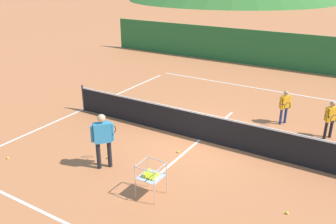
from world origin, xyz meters
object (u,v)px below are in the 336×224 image
Objects in this scene: tennis_net at (200,126)px; tennis_ball_6 at (178,152)px; tennis_ball_1 at (108,157)px; ball_cart at (150,175)px; tennis_ball_3 at (8,158)px; student_1 at (331,116)px; instructor at (103,136)px; tennis_ball_5 at (287,213)px; student_0 at (285,104)px.

tennis_net is 1.26m from tennis_ball_6.
tennis_ball_1 is (-1.80, -2.57, -0.47)m from tennis_net.
ball_cart is 13.22× the size of tennis_ball_3.
tennis_net is 7.90× the size of student_1.
tennis_ball_6 is at bearing 35.65° from tennis_ball_3.
tennis_net reaches higher than tennis_ball_3.
tennis_ball_1 is (-5.41, -4.91, -0.76)m from student_1.
tennis_ball_6 is (-3.78, -3.49, -0.76)m from student_1.
ball_cart is (1.89, -0.46, -0.40)m from instructor.
instructor is 24.19× the size of tennis_ball_1.
instructor is at bearing 22.41° from tennis_ball_3.
tennis_ball_3 is 8.01m from tennis_ball_5.
tennis_ball_1 is at bearing 31.88° from tennis_ball_3.
tennis_ball_5 is at bearing -91.55° from student_1.
student_1 reaches higher than tennis_ball_3.
student_0 is 0.96× the size of student_1.
student_0 is (2.00, 2.78, 0.27)m from tennis_net.
tennis_ball_6 is (4.18, 3.00, 0.00)m from tennis_ball_3.
tennis_net is 4.27m from tennis_ball_5.
student_0 is 4.56m from tennis_ball_6.
tennis_ball_1 is at bearing -178.44° from tennis_ball_5.
tennis_net reaches higher than ball_cart.
instructor is at bearing 166.24° from ball_cart.
ball_cart is (-1.66, -6.24, -0.18)m from student_0.
student_1 reaches higher than tennis_ball_1.
tennis_net is 6.03m from tennis_ball_3.
ball_cart reaches higher than tennis_ball_6.
instructor reaches higher than student_1.
tennis_ball_3 is (-4.69, -0.69, -0.55)m from ball_cart.
tennis_ball_5 is (-0.13, -4.77, -0.76)m from student_1.
ball_cart is at bearing -161.75° from tennis_ball_5.
tennis_net is at bearing 54.92° from tennis_ball_1.
tennis_ball_5 is (1.48, -5.21, -0.73)m from student_0.
student_0 reaches higher than tennis_net.
instructor is 24.19× the size of tennis_ball_5.
tennis_ball_1 is 1.00× the size of tennis_ball_3.
student_0 reaches higher than tennis_ball_3.
ball_cart reaches higher than tennis_ball_3.
tennis_ball_1 is 2.16m from tennis_ball_6.
tennis_ball_1 is (-3.81, -5.35, -0.73)m from student_0.
student_0 is (3.55, 5.78, -0.22)m from instructor.
tennis_ball_5 is at bearing 18.25° from ball_cart.
ball_cart is at bearing -119.35° from student_1.
instructor is 3.18m from tennis_ball_3.
tennis_ball_6 is at bearing 53.24° from instructor.
student_1 is 19.52× the size of tennis_ball_3.
tennis_net is 154.24× the size of tennis_ball_3.
student_1 reaches higher than student_0.
instructor reaches higher than student_0.
student_0 reaches higher than tennis_ball_6.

